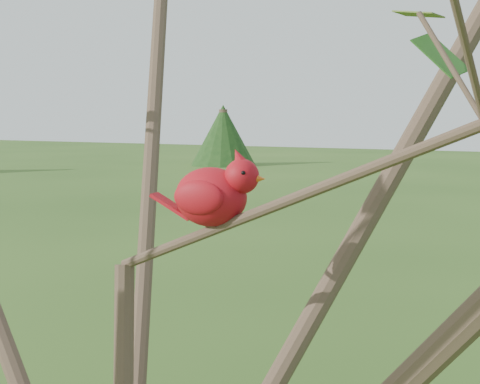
{
  "coord_description": "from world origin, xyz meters",
  "views": [
    {
      "loc": [
        0.69,
        -0.93,
        2.22
      ],
      "look_at": [
        0.18,
        0.09,
        2.09
      ],
      "focal_mm": 55.0,
      "sensor_mm": 36.0,
      "label": 1
    }
  ],
  "objects": [
    {
      "name": "crabapple_tree",
      "position": [
        0.03,
        -0.02,
        2.12
      ],
      "size": [
        2.35,
        2.05,
        2.95
      ],
      "color": "#473326",
      "rests_on": "ground"
    },
    {
      "name": "distant_trees",
      "position": [
        -3.69,
        21.67,
        1.46
      ],
      "size": [
        43.14,
        13.54,
        3.19
      ],
      "color": "#473326",
      "rests_on": "ground"
    },
    {
      "name": "cardinal",
      "position": [
        0.14,
        0.09,
        2.08
      ],
      "size": [
        0.2,
        0.11,
        0.14
      ],
      "rotation": [
        0.0,
        0.0,
        0.08
      ],
      "color": "#B40F17",
      "rests_on": "ground"
    }
  ]
}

